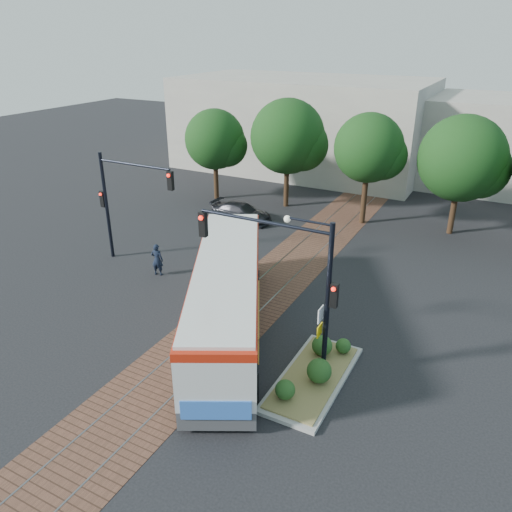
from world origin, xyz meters
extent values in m
plane|color=black|center=(0.00, 0.00, 0.00)|extent=(120.00, 120.00, 0.00)
cube|color=brown|center=(0.00, 4.00, 0.01)|extent=(3.60, 40.00, 0.01)
cube|color=slate|center=(-0.75, 4.00, 0.01)|extent=(0.06, 40.00, 0.01)
cube|color=slate|center=(0.75, 4.00, 0.01)|extent=(0.06, 40.00, 0.01)
cylinder|color=#382314|center=(-10.00, 16.00, 1.43)|extent=(0.36, 0.36, 2.86)
sphere|color=#153410|center=(-10.00, 16.00, 4.51)|extent=(4.40, 4.40, 4.40)
cylinder|color=#382314|center=(-4.50, 16.80, 1.56)|extent=(0.36, 0.36, 3.12)
sphere|color=#153410|center=(-4.50, 16.80, 5.07)|extent=(5.20, 5.20, 5.20)
cylinder|color=#382314|center=(1.50, 16.00, 1.69)|extent=(0.36, 0.36, 3.39)
sphere|color=#153410|center=(1.50, 16.00, 5.04)|extent=(4.40, 4.40, 4.40)
cylinder|color=#382314|center=(7.00, 16.80, 1.43)|extent=(0.36, 0.36, 2.86)
sphere|color=#153410|center=(7.00, 16.80, 4.81)|extent=(5.20, 5.20, 5.20)
cube|color=#ADA899|center=(-8.00, 28.00, 4.00)|extent=(22.00, 12.00, 8.00)
cube|color=#434346|center=(0.34, 0.35, 0.56)|extent=(7.84, 11.93, 0.71)
cube|color=silver|center=(0.34, 0.35, 1.87)|extent=(7.86, 11.94, 1.92)
cube|color=black|center=(0.20, 0.62, 2.17)|extent=(7.35, 10.89, 0.91)
cube|color=#B8220E|center=(0.34, 0.35, 2.98)|extent=(7.89, 11.96, 0.30)
cube|color=silver|center=(0.34, 0.35, 3.18)|extent=(7.60, 11.54, 0.14)
cube|color=black|center=(3.07, -4.90, 2.27)|extent=(1.49, 0.85, 0.91)
cube|color=blue|center=(3.15, -5.05, 1.06)|extent=(2.00, 1.08, 0.71)
cube|color=orange|center=(1.97, 0.06, 1.26)|extent=(2.15, 4.06, 1.11)
cylinder|color=black|center=(1.31, -4.04, 0.51)|extent=(0.78, 1.06, 1.01)
cylinder|color=black|center=(3.38, -2.97, 0.51)|extent=(0.78, 1.06, 1.01)
cylinder|color=black|center=(-2.46, 3.22, 0.51)|extent=(0.78, 1.06, 1.01)
cylinder|color=black|center=(-0.40, 4.30, 0.51)|extent=(0.78, 1.06, 1.01)
cube|color=gray|center=(4.80, -1.00, 0.07)|extent=(2.20, 5.20, 0.15)
cube|color=olive|center=(4.80, -1.00, 0.19)|extent=(1.90, 4.80, 0.08)
sphere|color=#1E4719|center=(4.40, -2.60, 0.58)|extent=(0.70, 0.70, 0.70)
sphere|color=#1E4719|center=(5.10, -1.20, 0.68)|extent=(0.90, 0.90, 0.90)
sphere|color=#1E4719|center=(4.60, 0.40, 0.63)|extent=(0.80, 0.80, 0.80)
sphere|color=#1E4719|center=(5.30, 0.90, 0.53)|extent=(0.60, 0.60, 0.60)
cylinder|color=black|center=(5.10, -0.80, 3.21)|extent=(0.18, 0.18, 6.00)
cylinder|color=black|center=(2.60, -0.80, 5.81)|extent=(5.00, 0.12, 0.12)
cube|color=black|center=(0.10, -0.80, 5.26)|extent=(0.28, 0.22, 0.95)
sphere|color=#FF190C|center=(0.10, -0.94, 5.56)|extent=(0.18, 0.18, 0.18)
cube|color=black|center=(5.32, -0.80, 3.61)|extent=(0.26, 0.20, 0.90)
sphere|color=#FF190C|center=(5.32, -0.93, 3.92)|extent=(0.16, 0.16, 0.16)
cube|color=white|center=(4.92, -0.92, 2.81)|extent=(0.04, 0.45, 0.55)
cube|color=yellow|center=(4.92, -0.92, 2.17)|extent=(0.04, 0.45, 0.45)
cylinder|color=black|center=(4.30, -0.80, 6.12)|extent=(1.60, 0.08, 0.08)
sphere|color=silver|center=(3.50, -0.80, 6.06)|extent=(0.24, 0.24, 0.24)
cylinder|color=black|center=(-9.50, 4.00, 3.00)|extent=(0.18, 0.18, 6.00)
cylinder|color=black|center=(-7.25, 4.00, 5.60)|extent=(4.50, 0.12, 0.12)
cube|color=black|center=(-5.00, 4.00, 5.05)|extent=(0.28, 0.22, 0.95)
sphere|color=#FF190C|center=(-5.00, 3.86, 5.35)|extent=(0.18, 0.18, 0.18)
cube|color=black|center=(-9.72, 4.00, 3.40)|extent=(0.26, 0.20, 0.90)
sphere|color=#FF190C|center=(-9.72, 3.87, 3.70)|extent=(0.16, 0.16, 0.16)
imported|color=black|center=(-5.73, 3.34, 0.88)|extent=(0.72, 0.56, 1.75)
imported|color=black|center=(-5.85, 12.52, 0.62)|extent=(4.34, 1.87, 1.24)
camera|label=1|loc=(9.91, -15.17, 11.83)|focal=35.00mm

